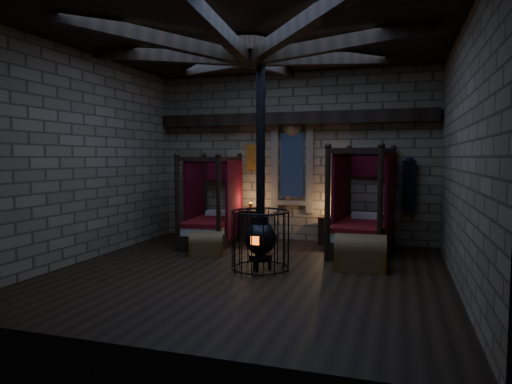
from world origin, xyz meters
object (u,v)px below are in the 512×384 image
(trunk_right, at_px, (360,254))
(bed_left, at_px, (212,222))
(trunk_left, at_px, (206,245))
(bed_right, at_px, (363,227))
(stove, at_px, (261,235))

(trunk_right, bearing_deg, bed_left, 153.00)
(trunk_left, bearing_deg, trunk_right, -28.29)
(bed_right, xyz_separation_m, trunk_right, (0.08, -1.62, -0.26))
(bed_left, bearing_deg, trunk_right, -28.57)
(trunk_right, bearing_deg, stove, -165.74)
(bed_right, distance_m, trunk_left, 3.45)
(stove, bearing_deg, bed_right, 55.61)
(trunk_left, xyz_separation_m, stove, (1.49, -0.87, 0.42))
(bed_left, bearing_deg, bed_right, -4.43)
(bed_left, relative_size, trunk_right, 2.17)
(stove, bearing_deg, trunk_right, 21.19)
(bed_right, relative_size, trunk_right, 2.35)
(bed_left, xyz_separation_m, trunk_left, (0.39, -1.26, -0.29))
(bed_left, relative_size, bed_right, 0.92)
(bed_right, bearing_deg, trunk_left, -151.80)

